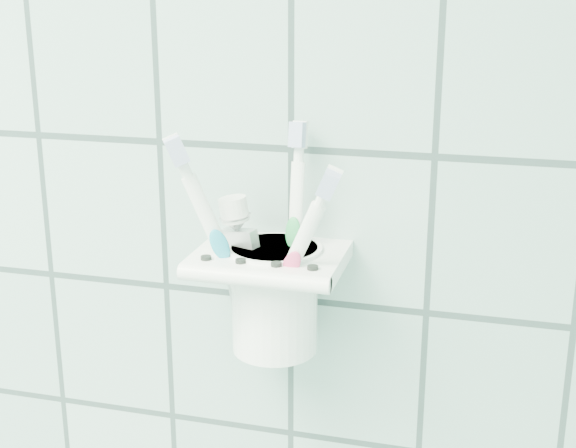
# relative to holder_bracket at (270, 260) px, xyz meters

# --- Properties ---
(holder_bracket) EXTENTS (0.13, 0.11, 0.04)m
(holder_bracket) POSITION_rel_holder_bracket_xyz_m (0.00, 0.00, 0.00)
(holder_bracket) COLOR white
(holder_bracket) RESTS_ON wall_back
(cup) EXTENTS (0.09, 0.09, 0.10)m
(cup) POSITION_rel_holder_bracket_xyz_m (0.00, 0.00, -0.03)
(cup) COLOR white
(cup) RESTS_ON holder_bracket
(toothbrush_pink) EXTENTS (0.07, 0.05, 0.21)m
(toothbrush_pink) POSITION_rel_holder_bracket_xyz_m (-0.00, -0.01, 0.03)
(toothbrush_pink) COLOR white
(toothbrush_pink) RESTS_ON cup
(toothbrush_blue) EXTENTS (0.02, 0.04, 0.20)m
(toothbrush_blue) POSITION_rel_holder_bracket_xyz_m (0.02, -0.00, 0.02)
(toothbrush_blue) COLOR white
(toothbrush_blue) RESTS_ON cup
(toothbrush_orange) EXTENTS (0.08, 0.05, 0.20)m
(toothbrush_orange) POSITION_rel_holder_bracket_xyz_m (-0.01, -0.01, 0.02)
(toothbrush_orange) COLOR white
(toothbrush_orange) RESTS_ON cup
(toothpaste_tube) EXTENTS (0.05, 0.04, 0.14)m
(toothpaste_tube) POSITION_rel_holder_bracket_xyz_m (-0.02, 0.00, -0.00)
(toothpaste_tube) COLOR silver
(toothpaste_tube) RESTS_ON cup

